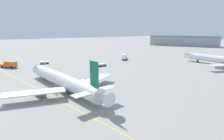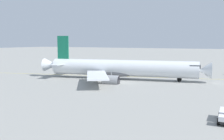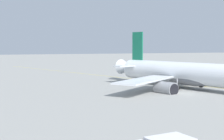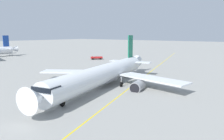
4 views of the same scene
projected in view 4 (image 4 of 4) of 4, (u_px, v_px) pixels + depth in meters
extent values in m
plane|color=gray|center=(77.00, 86.00, 48.53)|extent=(600.00, 600.00, 0.00)
cylinder|color=silver|center=(103.00, 74.00, 47.04)|extent=(11.56, 37.30, 4.07)
cone|color=silver|center=(35.00, 98.00, 29.38)|extent=(4.40, 3.72, 3.87)
cone|color=silver|center=(135.00, 62.00, 64.92)|extent=(4.20, 4.62, 3.46)
cube|color=black|center=(46.00, 88.00, 31.18)|extent=(3.88, 3.05, 0.70)
ellipsoid|color=slate|center=(107.00, 78.00, 48.88)|extent=(6.31, 13.88, 2.24)
cube|color=#146B4C|center=(130.00, 46.00, 60.79)|extent=(0.89, 3.18, 6.14)
cube|color=silver|center=(142.00, 62.00, 60.08)|extent=(5.53, 3.58, 0.20)
cube|color=silver|center=(119.00, 61.00, 62.93)|extent=(5.53, 3.58, 0.20)
cube|color=silver|center=(152.00, 79.00, 45.82)|extent=(16.30, 6.90, 0.28)
cube|color=silver|center=(74.00, 72.00, 54.22)|extent=(15.60, 12.25, 0.28)
cylinder|color=gray|center=(138.00, 86.00, 44.86)|extent=(3.03, 4.06, 2.33)
cylinder|color=black|center=(135.00, 89.00, 43.18)|extent=(1.97, 0.55, 1.98)
cylinder|color=gray|center=(76.00, 80.00, 51.25)|extent=(3.03, 4.06, 2.33)
cylinder|color=black|center=(72.00, 81.00, 49.58)|extent=(1.97, 0.55, 1.98)
cylinder|color=#9EA0A5|center=(62.00, 98.00, 34.68)|extent=(0.20, 0.20, 1.64)
cylinder|color=black|center=(62.00, 103.00, 34.82)|extent=(0.52, 1.14, 1.10)
cylinder|color=#9EA0A5|center=(121.00, 81.00, 47.50)|extent=(0.20, 0.20, 1.64)
cylinder|color=black|center=(121.00, 84.00, 47.64)|extent=(0.52, 1.14, 1.10)
cylinder|color=#9EA0A5|center=(94.00, 78.00, 50.40)|extent=(0.20, 0.20, 1.64)
cylinder|color=black|center=(94.00, 81.00, 50.54)|extent=(0.52, 1.14, 1.10)
cone|color=white|center=(13.00, 49.00, 115.49)|extent=(3.46, 4.29, 3.08)
cube|color=#193D93|center=(6.00, 41.00, 111.52)|extent=(0.56, 3.21, 5.63)
cube|color=white|center=(10.00, 49.00, 110.61)|extent=(4.88, 3.05, 0.20)
cube|color=white|center=(3.00, 48.00, 113.74)|extent=(4.88, 3.05, 0.20)
cube|color=#232326|center=(97.00, 58.00, 97.71)|extent=(4.61, 4.98, 0.20)
cube|color=red|center=(93.00, 58.00, 97.26)|extent=(2.44, 2.40, 0.65)
cube|color=black|center=(91.00, 57.00, 97.11)|extent=(1.24, 1.09, 0.36)
cube|color=red|center=(99.00, 57.00, 97.81)|extent=(3.67, 3.83, 0.70)
cube|color=red|center=(93.00, 57.00, 97.19)|extent=(1.38, 1.31, 0.16)
cylinder|color=black|center=(93.00, 59.00, 96.45)|extent=(0.71, 0.76, 0.76)
cylinder|color=black|center=(92.00, 58.00, 98.25)|extent=(0.71, 0.76, 0.76)
cylinder|color=black|center=(101.00, 59.00, 97.17)|extent=(0.71, 0.76, 0.76)
cylinder|color=black|center=(100.00, 58.00, 98.97)|extent=(0.71, 0.76, 0.76)
cube|color=yellow|center=(127.00, 90.00, 45.09)|extent=(49.02, 178.37, 0.01)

